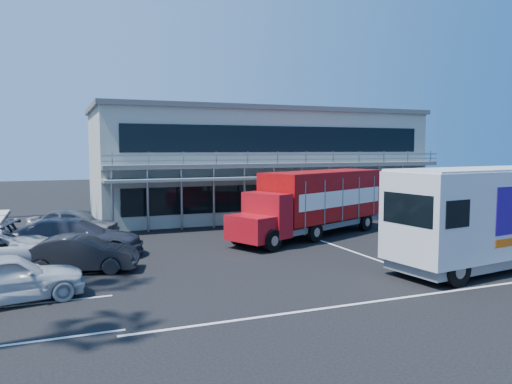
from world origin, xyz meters
name	(u,v)px	position (x,y,z in m)	size (l,w,h in m)	color
ground	(319,258)	(0.00, 0.00, 0.00)	(120.00, 120.00, 0.00)	black
building	(255,162)	(3.00, 14.94, 3.66)	(22.40, 12.00, 7.30)	#9BA395
red_truck	(315,201)	(2.36, 4.71, 1.87)	(10.20, 6.28, 3.41)	#A20D16
white_van	(482,216)	(4.74, -4.08, 2.06)	(8.24, 3.76, 3.88)	silver
parked_car_a	(6,278)	(-11.74, -2.00, 0.76)	(1.80, 4.46, 1.52)	#B8BBC0
parked_car_b	(81,254)	(-9.50, 1.20, 0.69)	(1.45, 4.17, 1.37)	black
parked_car_d	(75,238)	(-9.61, 4.00, 0.83)	(2.31, 5.69, 1.65)	#2B2E39
parked_car_e	(74,224)	(-9.50, 8.74, 0.77)	(1.82, 4.52, 1.54)	gray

